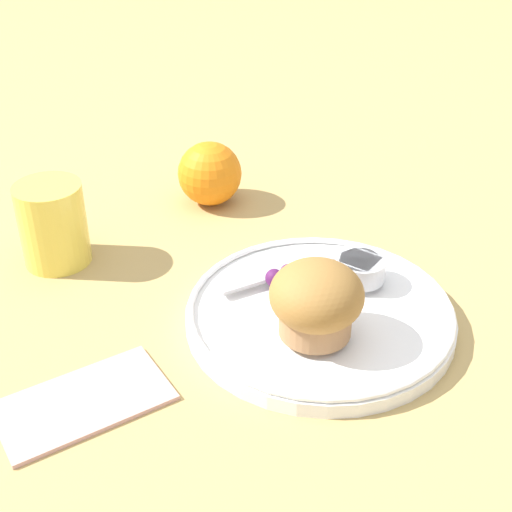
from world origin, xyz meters
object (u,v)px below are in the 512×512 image
(muffin, at_px, (316,301))
(orange_fruit, at_px, (210,174))
(butter_knife, at_px, (293,268))
(juice_glass, at_px, (53,224))

(muffin, height_order, orange_fruit, muffin)
(butter_knife, distance_m, juice_glass, 0.25)
(butter_knife, height_order, juice_glass, juice_glass)
(muffin, bearing_deg, butter_knife, 65.91)
(butter_knife, bearing_deg, orange_fruit, 88.98)
(muffin, distance_m, juice_glass, 0.30)
(muffin, xyz_separation_m, orange_fruit, (0.06, 0.29, -0.02))
(juice_glass, bearing_deg, muffin, -61.71)
(orange_fruit, bearing_deg, juice_glass, -171.96)
(muffin, height_order, juice_glass, same)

